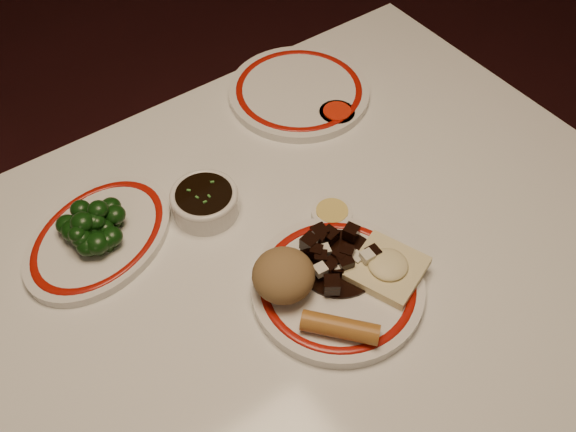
# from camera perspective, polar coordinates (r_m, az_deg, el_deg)

# --- Properties ---
(dining_table) EXTENTS (1.20, 0.90, 0.75)m
(dining_table) POSITION_cam_1_polar(r_m,az_deg,el_deg) (1.01, -0.13, -8.63)
(dining_table) COLOR white
(dining_table) RESTS_ON ground
(main_plate) EXTENTS (0.32, 0.32, 0.02)m
(main_plate) POSITION_cam_1_polar(r_m,az_deg,el_deg) (0.92, 4.41, -6.28)
(main_plate) COLOR silver
(main_plate) RESTS_ON dining_table
(rice_mound) EXTENTS (0.09, 0.09, 0.06)m
(rice_mound) POSITION_cam_1_polar(r_m,az_deg,el_deg) (0.88, -0.40, -5.29)
(rice_mound) COLOR olive
(rice_mound) RESTS_ON main_plate
(spring_roll) EXTENTS (0.09, 0.10, 0.03)m
(spring_roll) POSITION_cam_1_polar(r_m,az_deg,el_deg) (0.86, 4.65, -9.85)
(spring_roll) COLOR #AF6F2B
(spring_roll) RESTS_ON main_plate
(fried_wonton) EXTENTS (0.12, 0.12, 0.03)m
(fried_wonton) POSITION_cam_1_polar(r_m,az_deg,el_deg) (0.92, 8.84, -4.57)
(fried_wonton) COLOR beige
(fried_wonton) RESTS_ON main_plate
(stirfry_heap) EXTENTS (0.12, 0.12, 0.03)m
(stirfry_heap) POSITION_cam_1_polar(r_m,az_deg,el_deg) (0.92, 4.26, -3.63)
(stirfry_heap) COLOR black
(stirfry_heap) RESTS_ON main_plate
(broccoli_plate) EXTENTS (0.31, 0.29, 0.02)m
(broccoli_plate) POSITION_cam_1_polar(r_m,az_deg,el_deg) (1.01, -16.45, -1.78)
(broccoli_plate) COLOR silver
(broccoli_plate) RESTS_ON dining_table
(broccoli_pile) EXTENTS (0.10, 0.11, 0.05)m
(broccoli_pile) POSITION_cam_1_polar(r_m,az_deg,el_deg) (0.98, -16.98, -0.97)
(broccoli_pile) COLOR #23471C
(broccoli_pile) RESTS_ON broccoli_plate
(soy_bowl) EXTENTS (0.10, 0.10, 0.04)m
(soy_bowl) POSITION_cam_1_polar(r_m,az_deg,el_deg) (1.01, -7.39, 1.20)
(soy_bowl) COLOR silver
(soy_bowl) RESTS_ON dining_table
(sweet_sour_dish) EXTENTS (0.06, 0.06, 0.02)m
(sweet_sour_dish) POSITION_cam_1_polar(r_m,az_deg,el_deg) (1.16, 4.36, 8.97)
(sweet_sour_dish) COLOR silver
(sweet_sour_dish) RESTS_ON dining_table
(mustard_dish) EXTENTS (0.06, 0.06, 0.02)m
(mustard_dish) POSITION_cam_1_polar(r_m,az_deg,el_deg) (1.00, 3.92, 0.16)
(mustard_dish) COLOR silver
(mustard_dish) RESTS_ON dining_table
(far_plate) EXTENTS (0.32, 0.32, 0.02)m
(far_plate) POSITION_cam_1_polar(r_m,az_deg,el_deg) (1.20, 0.98, 11.01)
(far_plate) COLOR silver
(far_plate) RESTS_ON dining_table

